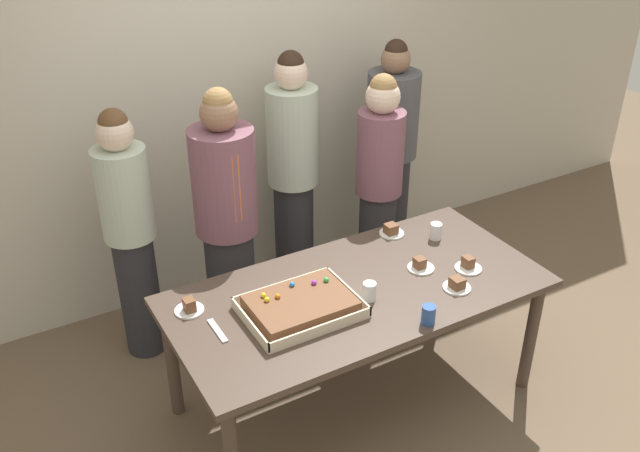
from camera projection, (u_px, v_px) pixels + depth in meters
ground_plane at (354, 397)px, 4.06m from camera, size 12.00×12.00×0.00m
interior_back_panel at (229, 74)px, 4.52m from camera, size 8.00×0.12×3.00m
party_table at (357, 301)px, 3.72m from camera, size 2.02×0.97×0.77m
sheet_cake at (300, 306)px, 3.48m from camera, size 0.57×0.43×0.11m
plated_slice_near_left at (189, 308)px, 3.50m from camera, size 0.15×0.15×0.08m
plated_slice_near_right at (468, 265)px, 3.84m from camera, size 0.15×0.15×0.07m
plated_slice_far_left at (420, 266)px, 3.84m from camera, size 0.15×0.15×0.07m
plated_slice_far_right at (391, 231)px, 4.16m from camera, size 0.15×0.15×0.07m
plated_slice_center_front at (457, 285)px, 3.67m from camera, size 0.15×0.15×0.07m
drink_cup_nearest at (428, 315)px, 3.40m from camera, size 0.07×0.07×0.10m
drink_cup_middle at (436, 231)px, 4.11m from camera, size 0.07×0.07×0.10m
drink_cup_far_end at (369, 291)px, 3.57m from camera, size 0.07×0.07×0.10m
cake_server_utensil at (217, 331)px, 3.37m from camera, size 0.03×0.20×0.01m
person_serving_front at (293, 174)px, 4.60m from camera, size 0.33×0.33×1.73m
person_green_shirt_behind at (379, 187)px, 4.53m from camera, size 0.30×0.30×1.62m
person_striped_tie_right at (227, 221)px, 4.13m from camera, size 0.38×0.38×1.68m
person_far_right_suit at (130, 232)px, 4.04m from camera, size 0.30×0.30×1.60m
person_left_edge_reaching at (391, 154)px, 4.96m from camera, size 0.36×0.36×1.69m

